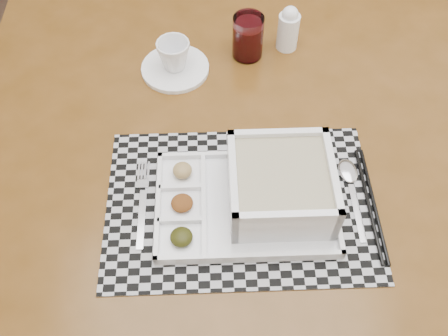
{
  "coord_description": "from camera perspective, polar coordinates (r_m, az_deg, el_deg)",
  "views": [
    {
      "loc": [
        -0.9,
        -1.48,
        1.61
      ],
      "look_at": [
        -0.84,
        -0.96,
        0.88
      ],
      "focal_mm": 40.0,
      "sensor_mm": 36.0,
      "label": 1
    }
  ],
  "objects": [
    {
      "name": "serving_tray",
      "position": [
        0.88,
        5.3,
        -2.6
      ],
      "size": [
        0.34,
        0.24,
        0.1
      ],
      "color": "white",
      "rests_on": "placemat"
    },
    {
      "name": "fork",
      "position": [
        0.92,
        -9.4,
        -3.77
      ],
      "size": [
        0.03,
        0.19,
        0.0
      ],
      "color": "#BABBC1",
      "rests_on": "placemat"
    },
    {
      "name": "cup",
      "position": [
        1.1,
        -5.76,
        12.72
      ],
      "size": [
        0.09,
        0.09,
        0.07
      ],
      "primitive_type": "imported",
      "rotation": [
        0.0,
        0.0,
        0.33
      ],
      "color": "white",
      "rests_on": "saucer"
    },
    {
      "name": "floor",
      "position": [
        2.36,
        18.21,
        8.53
      ],
      "size": [
        5.0,
        5.0,
        0.0
      ],
      "primitive_type": "plane",
      "color": "#312018",
      "rests_on": "ground"
    },
    {
      "name": "placemat",
      "position": [
        0.91,
        1.91,
        -4.05
      ],
      "size": [
        0.51,
        0.37,
        0.0
      ],
      "primitive_type": "cube",
      "rotation": [
        0.0,
        0.0,
        -0.08
      ],
      "color": "#A8A9B0",
      "rests_on": "dining_table"
    },
    {
      "name": "juice_glass",
      "position": [
        1.14,
        2.74,
        14.59
      ],
      "size": [
        0.07,
        0.07,
        0.1
      ],
      "color": "white",
      "rests_on": "dining_table"
    },
    {
      "name": "saucer",
      "position": [
        1.13,
        -5.59,
        11.27
      ],
      "size": [
        0.15,
        0.15,
        0.01
      ],
      "primitive_type": "cylinder",
      "color": "white",
      "rests_on": "dining_table"
    },
    {
      "name": "chopsticks",
      "position": [
        0.94,
        16.47,
        -3.95
      ],
      "size": [
        0.04,
        0.24,
        0.01
      ],
      "color": "black",
      "rests_on": "placemat"
    },
    {
      "name": "creamer_bottle",
      "position": [
        1.16,
        7.36,
        15.53
      ],
      "size": [
        0.05,
        0.05,
        0.11
      ],
      "color": "white",
      "rests_on": "dining_table"
    },
    {
      "name": "spoon",
      "position": [
        0.96,
        14.12,
        -0.99
      ],
      "size": [
        0.04,
        0.18,
        0.01
      ],
      "color": "#BABBC1",
      "rests_on": "placemat"
    },
    {
      "name": "dining_table",
      "position": [
        1.05,
        1.72,
        -0.66
      ],
      "size": [
        1.2,
        1.2,
        0.83
      ],
      "color": "#4E2F0E",
      "rests_on": "ground"
    }
  ]
}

